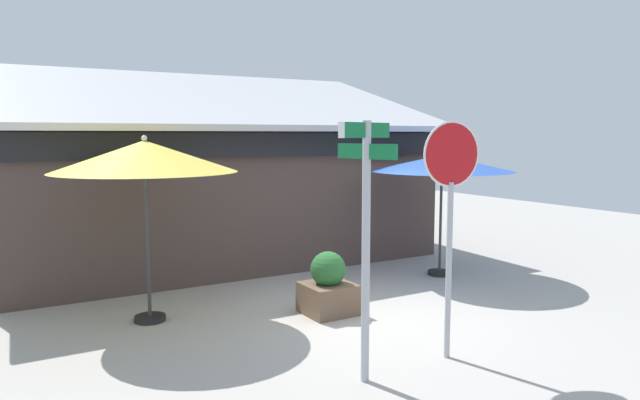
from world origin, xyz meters
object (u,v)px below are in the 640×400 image
at_px(street_sign_post, 366,226).
at_px(sidewalk_planter, 328,287).
at_px(patio_umbrella_mustard_left, 145,157).
at_px(stop_sign, 451,194).
at_px(patio_umbrella_royal_blue_center, 442,164).

relative_size(street_sign_post, sidewalk_planter, 2.99).
bearing_deg(patio_umbrella_mustard_left, stop_sign, -49.84).
bearing_deg(patio_umbrella_royal_blue_center, stop_sign, -131.02).
bearing_deg(stop_sign, patio_umbrella_mustard_left, 130.16).
xyz_separation_m(street_sign_post, stop_sign, (1.25, 0.06, 0.26)).
bearing_deg(sidewalk_planter, street_sign_post, -112.19).
relative_size(street_sign_post, patio_umbrella_mustard_left, 1.06).
bearing_deg(patio_umbrella_mustard_left, sidewalk_planter, -22.80).
xyz_separation_m(stop_sign, sidewalk_planter, (-0.32, 2.20, -1.56)).
xyz_separation_m(street_sign_post, patio_umbrella_royal_blue_center, (4.01, 3.24, 0.41)).
bearing_deg(patio_umbrella_royal_blue_center, patio_umbrella_mustard_left, 179.75).
height_order(patio_umbrella_royal_blue_center, sidewalk_planter, patio_umbrella_royal_blue_center).
relative_size(street_sign_post, patio_umbrella_royal_blue_center, 1.06).
bearing_deg(sidewalk_planter, stop_sign, -81.66).
distance_m(patio_umbrella_mustard_left, patio_umbrella_royal_blue_center, 5.47).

